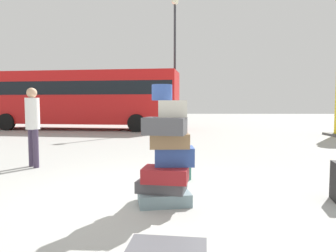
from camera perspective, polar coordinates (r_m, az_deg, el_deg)
ground_plane at (r=4.51m, az=-5.58°, el=-13.87°), size 80.00×80.00×0.00m
suitcase_tower at (r=4.20m, az=-0.23°, el=-6.10°), size 0.82×0.68×1.66m
suitcase_teal_white_trunk at (r=5.61m, az=0.85°, el=-8.66°), size 0.69×0.54×0.30m
person_bearded_onlooker at (r=7.29m, az=-24.18°, el=1.04°), size 0.30×0.30×1.75m
parked_bus at (r=17.60m, az=-16.40°, el=5.40°), size 11.16×3.60×3.15m
lamp_post at (r=16.21m, az=1.30°, el=14.83°), size 0.36×0.36×6.86m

